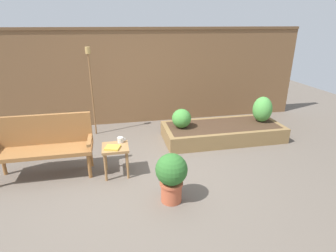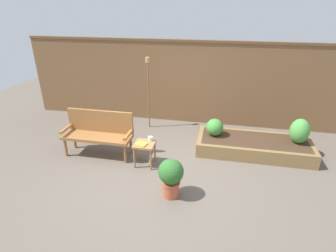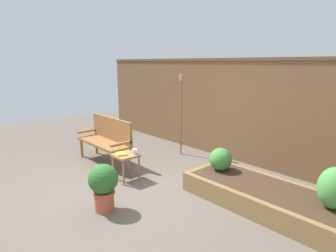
{
  "view_description": "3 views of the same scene",
  "coord_description": "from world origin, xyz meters",
  "px_view_note": "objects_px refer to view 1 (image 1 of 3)",
  "views": [
    {
      "loc": [
        -0.29,
        -3.57,
        2.25
      ],
      "look_at": [
        0.6,
        0.72,
        0.56
      ],
      "focal_mm": 28.71,
      "sensor_mm": 36.0,
      "label": 1
    },
    {
      "loc": [
        1.07,
        -4.2,
        2.96
      ],
      "look_at": [
        0.02,
        0.84,
        0.61
      ],
      "focal_mm": 28.72,
      "sensor_mm": 36.0,
      "label": 2
    },
    {
      "loc": [
        3.73,
        -2.43,
        2.07
      ],
      "look_at": [
        -0.04,
        0.98,
        0.93
      ],
      "focal_mm": 30.36,
      "sensor_mm": 36.0,
      "label": 3
    }
  ],
  "objects_px": {
    "garden_bench": "(44,142)",
    "side_table": "(116,151)",
    "shrub_near_bench": "(182,118)",
    "shrub_far_corner": "(262,109)",
    "tiki_torch": "(90,77)",
    "potted_boxwood": "(171,175)",
    "book_on_table": "(113,148)",
    "cup_on_table": "(121,140)"
  },
  "relations": [
    {
      "from": "book_on_table",
      "to": "potted_boxwood",
      "type": "distance_m",
      "value": 1.07
    },
    {
      "from": "shrub_far_corner",
      "to": "tiki_torch",
      "type": "relative_size",
      "value": 0.29
    },
    {
      "from": "cup_on_table",
      "to": "shrub_near_bench",
      "type": "distance_m",
      "value": 1.5
    },
    {
      "from": "side_table",
      "to": "shrub_near_bench",
      "type": "height_order",
      "value": "shrub_near_bench"
    },
    {
      "from": "side_table",
      "to": "tiki_torch",
      "type": "distance_m",
      "value": 1.99
    },
    {
      "from": "potted_boxwood",
      "to": "cup_on_table",
      "type": "bearing_deg",
      "value": 121.96
    },
    {
      "from": "garden_bench",
      "to": "book_on_table",
      "type": "bearing_deg",
      "value": -17.22
    },
    {
      "from": "shrub_far_corner",
      "to": "garden_bench",
      "type": "bearing_deg",
      "value": -169.52
    },
    {
      "from": "side_table",
      "to": "shrub_far_corner",
      "type": "relative_size",
      "value": 0.9
    },
    {
      "from": "book_on_table",
      "to": "potted_boxwood",
      "type": "height_order",
      "value": "potted_boxwood"
    },
    {
      "from": "garden_bench",
      "to": "side_table",
      "type": "relative_size",
      "value": 3.0
    },
    {
      "from": "shrub_near_bench",
      "to": "shrub_far_corner",
      "type": "relative_size",
      "value": 0.71
    },
    {
      "from": "cup_on_table",
      "to": "shrub_far_corner",
      "type": "xyz_separation_m",
      "value": [
        2.95,
        0.88,
        0.04
      ]
    },
    {
      "from": "tiki_torch",
      "to": "cup_on_table",
      "type": "bearing_deg",
      "value": -73.52
    },
    {
      "from": "book_on_table",
      "to": "potted_boxwood",
      "type": "xyz_separation_m",
      "value": [
        0.74,
        -0.78,
        -0.09
      ]
    },
    {
      "from": "potted_boxwood",
      "to": "tiki_torch",
      "type": "height_order",
      "value": "tiki_torch"
    },
    {
      "from": "cup_on_table",
      "to": "tiki_torch",
      "type": "xyz_separation_m",
      "value": [
        -0.48,
        1.64,
        0.71
      ]
    },
    {
      "from": "side_table",
      "to": "book_on_table",
      "type": "bearing_deg",
      "value": -121.78
    },
    {
      "from": "book_on_table",
      "to": "shrub_near_bench",
      "type": "relative_size",
      "value": 0.56
    },
    {
      "from": "garden_bench",
      "to": "cup_on_table",
      "type": "bearing_deg",
      "value": -6.17
    },
    {
      "from": "side_table",
      "to": "tiki_torch",
      "type": "height_order",
      "value": "tiki_torch"
    },
    {
      "from": "garden_bench",
      "to": "book_on_table",
      "type": "relative_size",
      "value": 6.86
    },
    {
      "from": "garden_bench",
      "to": "shrub_near_bench",
      "type": "relative_size",
      "value": 3.82
    },
    {
      "from": "side_table",
      "to": "potted_boxwood",
      "type": "distance_m",
      "value": 1.09
    },
    {
      "from": "tiki_torch",
      "to": "garden_bench",
      "type": "bearing_deg",
      "value": -114.05
    },
    {
      "from": "garden_bench",
      "to": "book_on_table",
      "type": "height_order",
      "value": "garden_bench"
    },
    {
      "from": "cup_on_table",
      "to": "shrub_far_corner",
      "type": "relative_size",
      "value": 0.24
    },
    {
      "from": "shrub_near_bench",
      "to": "shrub_far_corner",
      "type": "distance_m",
      "value": 1.73
    },
    {
      "from": "cup_on_table",
      "to": "book_on_table",
      "type": "relative_size",
      "value": 0.6
    },
    {
      "from": "garden_bench",
      "to": "side_table",
      "type": "distance_m",
      "value": 1.11
    },
    {
      "from": "shrub_far_corner",
      "to": "tiki_torch",
      "type": "bearing_deg",
      "value": 167.65
    },
    {
      "from": "shrub_near_bench",
      "to": "tiki_torch",
      "type": "bearing_deg",
      "value": 156.17
    },
    {
      "from": "potted_boxwood",
      "to": "side_table",
      "type": "bearing_deg",
      "value": 129.6
    },
    {
      "from": "garden_bench",
      "to": "shrub_far_corner",
      "type": "distance_m",
      "value": 4.17
    },
    {
      "from": "tiki_torch",
      "to": "side_table",
      "type": "bearing_deg",
      "value": -77.42
    },
    {
      "from": "potted_boxwood",
      "to": "tiki_torch",
      "type": "distance_m",
      "value": 2.95
    },
    {
      "from": "cup_on_table",
      "to": "potted_boxwood",
      "type": "xyz_separation_m",
      "value": [
        0.61,
        -0.97,
        -0.12
      ]
    },
    {
      "from": "shrub_far_corner",
      "to": "tiki_torch",
      "type": "distance_m",
      "value": 3.57
    },
    {
      "from": "garden_bench",
      "to": "potted_boxwood",
      "type": "relative_size",
      "value": 2.1
    },
    {
      "from": "potted_boxwood",
      "to": "tiki_torch",
      "type": "bearing_deg",
      "value": 112.69
    },
    {
      "from": "shrub_far_corner",
      "to": "potted_boxwood",
      "type": "bearing_deg",
      "value": -141.58
    },
    {
      "from": "tiki_torch",
      "to": "potted_boxwood",
      "type": "bearing_deg",
      "value": -67.31
    }
  ]
}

